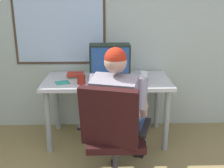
# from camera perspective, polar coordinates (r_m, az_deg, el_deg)

# --- Properties ---
(wall_rear) EXTENTS (4.46, 0.08, 2.83)m
(wall_rear) POSITION_cam_1_polar(r_m,az_deg,el_deg) (3.36, -4.86, 14.01)
(wall_rear) COLOR #B1C1B5
(wall_rear) RESTS_ON ground
(desk) EXTENTS (1.41, 0.70, 0.74)m
(desk) POSITION_cam_1_polar(r_m,az_deg,el_deg) (3.10, -1.03, -0.74)
(desk) COLOR #919A99
(desk) RESTS_ON ground
(office_chair) EXTENTS (0.65, 0.62, 0.97)m
(office_chair) POSITION_cam_1_polar(r_m,az_deg,el_deg) (2.32, 0.09, -9.79)
(office_chair) COLOR black
(office_chair) RESTS_ON ground
(person_seated) EXTENTS (0.64, 0.85, 1.23)m
(person_seated) POSITION_cam_1_polar(r_m,az_deg,el_deg) (2.51, 1.38, -5.21)
(person_seated) COLOR navy
(person_seated) RESTS_ON ground
(crt_monitor) EXTENTS (0.45, 0.23, 0.39)m
(crt_monitor) POSITION_cam_1_polar(r_m,az_deg,el_deg) (3.02, -0.49, 5.23)
(crt_monitor) COLOR beige
(crt_monitor) RESTS_ON desk
(wine_glass) EXTENTS (0.09, 0.09, 0.14)m
(wine_glass) POSITION_cam_1_polar(r_m,az_deg,el_deg) (2.90, 6.63, 1.88)
(wine_glass) COLOR silver
(wine_glass) RESTS_ON desk
(book_stack) EXTENTS (0.19, 0.13, 0.05)m
(book_stack) POSITION_cam_1_polar(r_m,az_deg,el_deg) (3.17, -7.66, 1.94)
(book_stack) COLOR #3E794B
(book_stack) RESTS_ON desk
(cd_case) EXTENTS (0.18, 0.17, 0.01)m
(cd_case) POSITION_cam_1_polar(r_m,az_deg,el_deg) (2.98, -10.33, 0.30)
(cd_case) COLOR teal
(cd_case) RESTS_ON desk
(coffee_mug) EXTENTS (0.09, 0.09, 0.10)m
(coffee_mug) POSITION_cam_1_polar(r_m,az_deg,el_deg) (2.90, -6.48, 0.99)
(coffee_mug) COLOR maroon
(coffee_mug) RESTS_ON desk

